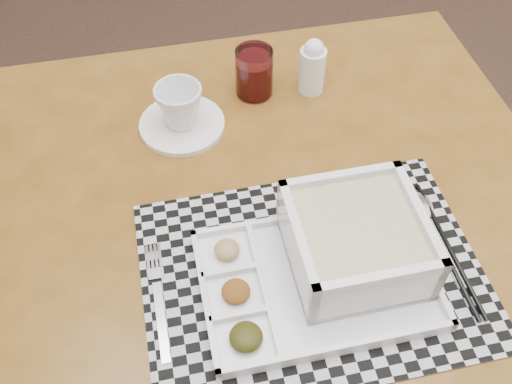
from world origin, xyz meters
TOP-DOWN VIEW (x-y plane):
  - dining_table at (-0.54, 0.18)m, footprint 0.93×0.93m
  - placemat at (-0.52, 0.06)m, footprint 0.49×0.36m
  - serving_tray at (-0.48, 0.06)m, footprint 0.32×0.23m
  - fork at (-0.74, 0.06)m, footprint 0.02×0.19m
  - spoon at (-0.33, 0.13)m, footprint 0.04×0.18m
  - chopsticks at (-0.32, 0.06)m, footprint 0.02×0.24m
  - saucer at (-0.67, 0.40)m, footprint 0.15×0.15m
  - cup at (-0.67, 0.40)m, footprint 0.10×0.10m
  - juice_glass at (-0.53, 0.46)m, footprint 0.07×0.07m
  - creamer_bottle at (-0.42, 0.45)m, footprint 0.05×0.05m

SIDE VIEW (x-z plane):
  - dining_table at x=-0.54m, z-range 0.27..0.96m
  - placemat at x=-0.52m, z-range 0.69..0.69m
  - fork at x=-0.74m, z-range 0.69..0.69m
  - saucer at x=-0.67m, z-range 0.69..0.70m
  - spoon at x=-0.33m, z-range 0.69..0.70m
  - chopsticks at x=-0.32m, z-range 0.69..0.70m
  - serving_tray at x=-0.48m, z-range 0.68..0.78m
  - juice_glass at x=-0.53m, z-range 0.68..0.77m
  - cup at x=-0.67m, z-range 0.70..0.77m
  - creamer_bottle at x=-0.42m, z-range 0.68..0.79m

